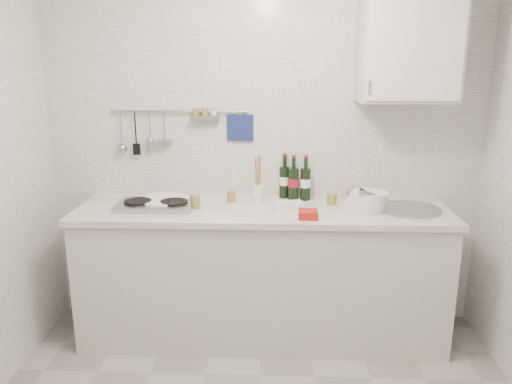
{
  "coord_description": "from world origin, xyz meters",
  "views": [
    {
      "loc": [
        0.08,
        -2.02,
        1.86
      ],
      "look_at": [
        -0.03,
        0.9,
        1.08
      ],
      "focal_mm": 35.0,
      "sensor_mm": 36.0,
      "label": 1
    }
  ],
  "objects_px": {
    "utensil_crock": "(258,191)",
    "plate_stack_sink": "(366,201)",
    "plate_stack_hob": "(163,201)",
    "wine_bottles": "(294,177)",
    "wall_cabinet": "(409,45)"
  },
  "relations": [
    {
      "from": "plate_stack_hob",
      "to": "plate_stack_sink",
      "type": "xyz_separation_m",
      "value": [
        1.34,
        -0.05,
        0.03
      ]
    },
    {
      "from": "wall_cabinet",
      "to": "plate_stack_hob",
      "type": "xyz_separation_m",
      "value": [
        -1.57,
        -0.05,
        -1.01
      ]
    },
    {
      "from": "utensil_crock",
      "to": "plate_stack_sink",
      "type": "bearing_deg",
      "value": -10.87
    },
    {
      "from": "wall_cabinet",
      "to": "utensil_crock",
      "type": "distance_m",
      "value": 1.34
    },
    {
      "from": "wine_bottles",
      "to": "utensil_crock",
      "type": "xyz_separation_m",
      "value": [
        -0.25,
        -0.09,
        -0.08
      ]
    },
    {
      "from": "wine_bottles",
      "to": "utensil_crock",
      "type": "height_order",
      "value": "utensil_crock"
    },
    {
      "from": "plate_stack_sink",
      "to": "wall_cabinet",
      "type": "bearing_deg",
      "value": 25.35
    },
    {
      "from": "wall_cabinet",
      "to": "utensil_crock",
      "type": "height_order",
      "value": "wall_cabinet"
    },
    {
      "from": "plate_stack_hob",
      "to": "wine_bottles",
      "type": "height_order",
      "value": "wine_bottles"
    },
    {
      "from": "wine_bottles",
      "to": "plate_stack_sink",
      "type": "bearing_deg",
      "value": -26.3
    },
    {
      "from": "utensil_crock",
      "to": "wine_bottles",
      "type": "bearing_deg",
      "value": 19.92
    },
    {
      "from": "plate_stack_sink",
      "to": "plate_stack_hob",
      "type": "bearing_deg",
      "value": 177.79
    },
    {
      "from": "plate_stack_hob",
      "to": "plate_stack_sink",
      "type": "bearing_deg",
      "value": -2.21
    },
    {
      "from": "plate_stack_sink",
      "to": "wine_bottles",
      "type": "bearing_deg",
      "value": 153.7
    },
    {
      "from": "plate_stack_sink",
      "to": "utensil_crock",
      "type": "relative_size",
      "value": 0.94
    }
  ]
}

